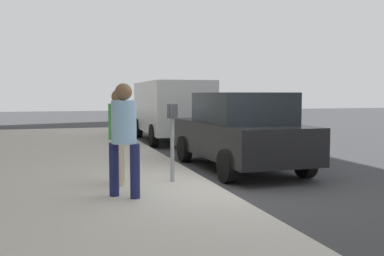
{
  "coord_description": "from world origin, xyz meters",
  "views": [
    {
      "loc": [
        -7.52,
        2.65,
        1.73
      ],
      "look_at": [
        0.77,
        0.14,
        1.08
      ],
      "focal_mm": 41.7,
      "sensor_mm": 36.0,
      "label": 1
    }
  ],
  "objects_px": {
    "pedestrian_bystander": "(124,131)",
    "parked_van_far": "(171,107)",
    "parked_sedan_near": "(240,131)",
    "parking_meter": "(172,126)",
    "pedestrian_at_meter": "(119,129)"
  },
  "relations": [
    {
      "from": "pedestrian_bystander",
      "to": "parked_sedan_near",
      "type": "bearing_deg",
      "value": -7.15
    },
    {
      "from": "parking_meter",
      "to": "pedestrian_bystander",
      "type": "relative_size",
      "value": 0.81
    },
    {
      "from": "pedestrian_at_meter",
      "to": "pedestrian_bystander",
      "type": "relative_size",
      "value": 0.95
    },
    {
      "from": "pedestrian_bystander",
      "to": "parked_sedan_near",
      "type": "xyz_separation_m",
      "value": [
        2.66,
        -3.04,
        -0.28
      ]
    },
    {
      "from": "parked_sedan_near",
      "to": "parked_van_far",
      "type": "xyz_separation_m",
      "value": [
        6.48,
        0.0,
        0.36
      ]
    },
    {
      "from": "pedestrian_at_meter",
      "to": "pedestrian_bystander",
      "type": "bearing_deg",
      "value": -80.12
    },
    {
      "from": "parked_sedan_near",
      "to": "parked_van_far",
      "type": "relative_size",
      "value": 0.84
    },
    {
      "from": "parking_meter",
      "to": "parked_van_far",
      "type": "xyz_separation_m",
      "value": [
        8.17,
        -2.03,
        0.09
      ]
    },
    {
      "from": "pedestrian_at_meter",
      "to": "parked_van_far",
      "type": "bearing_deg",
      "value": 83.01
    },
    {
      "from": "parking_meter",
      "to": "parked_sedan_near",
      "type": "distance_m",
      "value": 2.65
    },
    {
      "from": "pedestrian_bystander",
      "to": "parked_van_far",
      "type": "bearing_deg",
      "value": 23.24
    },
    {
      "from": "pedestrian_bystander",
      "to": "parking_meter",
      "type": "bearing_deg",
      "value": -4.53
    },
    {
      "from": "pedestrian_bystander",
      "to": "parked_van_far",
      "type": "height_order",
      "value": "parked_van_far"
    },
    {
      "from": "pedestrian_at_meter",
      "to": "parked_van_far",
      "type": "height_order",
      "value": "parked_van_far"
    },
    {
      "from": "parking_meter",
      "to": "parked_van_far",
      "type": "height_order",
      "value": "parked_van_far"
    }
  ]
}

